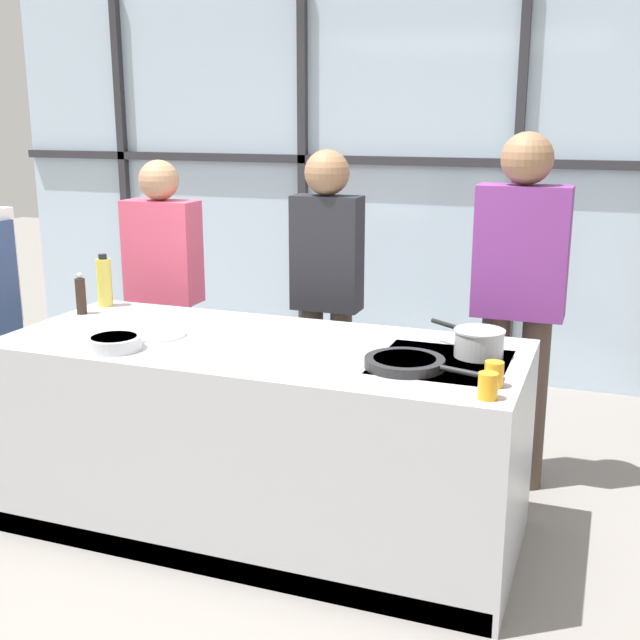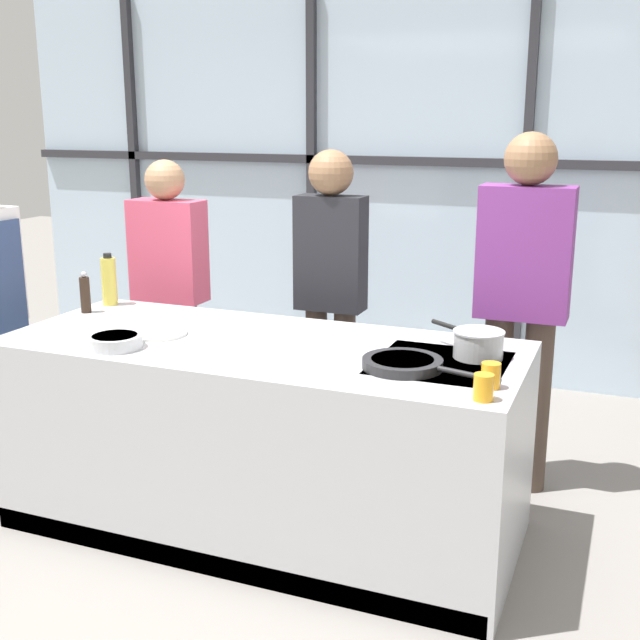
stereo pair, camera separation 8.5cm
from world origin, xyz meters
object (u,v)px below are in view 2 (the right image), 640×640
Objects in this scene: juice_glass_far at (491,376)px; saucepan at (478,343)px; spectator_far_left at (170,282)px; mixing_bowl at (115,341)px; oil_bottle at (109,281)px; spectator_center_right at (522,291)px; pepper_grinder at (85,294)px; juice_glass_near at (483,387)px; spectator_center_left at (331,282)px; frying_pan at (404,363)px; white_plate at (158,333)px.

saucepan is at bearing 108.01° from juice_glass_far.
spectator_far_left reaches higher than mixing_bowl.
spectator_center_right is at bearing 13.78° from oil_bottle.
oil_bottle is at bearing 13.78° from spectator_center_right.
mixing_bowl is at bearing -163.41° from saucepan.
saucepan is at bearing -1.14° from pepper_grinder.
saucepan is 1.99m from oil_bottle.
pepper_grinder is (-2.06, -0.69, -0.04)m from spectator_center_right.
juice_glass_near is at bearing -2.30° from mixing_bowl.
oil_bottle is (-1.05, -0.50, 0.02)m from spectator_center_left.
frying_pan is at bearing 8.53° from mixing_bowl.
spectator_far_left is at bearing 85.26° from pepper_grinder.
frying_pan is at bearing 149.85° from spectator_far_left.
pepper_grinder is (-0.01, -0.19, -0.03)m from oil_bottle.
pepper_grinder is (-0.57, 0.23, 0.09)m from white_plate.
spectator_center_left is at bearing 141.93° from saucepan.
oil_bottle is (-0.56, 0.41, 0.12)m from white_plate.
spectator_far_left is 0.91× the size of spectator_center_right.
spectator_center_left is 17.65× the size of juice_glass_near.
spectator_far_left is at bearing 119.19° from white_plate.
spectator_center_right is 1.04m from frying_pan.
frying_pan is (0.69, -0.98, -0.08)m from spectator_center_left.
spectator_center_left is at bearing 25.62° from oil_bottle.
spectator_far_left is 4.70× the size of saucepan.
spectator_center_left is at bearing 33.08° from pepper_grinder.
mixing_bowl is (-1.47, -0.44, -0.03)m from saucepan.
spectator_far_left is 2.00m from spectator_center_right.
oil_bottle is at bearing 160.85° from juice_glass_near.
saucepan is (0.93, -0.73, -0.04)m from spectator_center_left.
spectator_far_left reaches higher than frying_pan.
pepper_grinder is at bearing 33.08° from spectator_center_left.
frying_pan is 2.40× the size of mixing_bowl.
juice_glass_far is (2.09, -0.59, -0.08)m from oil_bottle.
white_plate is 1.55m from juice_glass_far.
oil_bottle reaches higher than frying_pan.
white_plate is at bearing -172.42° from saucepan.
pepper_grinder is 2.14m from juice_glass_far.
spectator_center_right is 1.23m from juice_glass_near.
white_plate is at bearing -36.56° from oil_bottle.
mixing_bowl is at bearing -171.47° from frying_pan.
frying_pan is at bearing 125.10° from spectator_center_left.
juice_glass_far is at bearing 2.75° from mixing_bowl.
spectator_far_left reaches higher than saucepan.
white_plate is at bearing -21.84° from pepper_grinder.
white_plate is 2.81× the size of juice_glass_near.
white_plate is (-1.42, -0.19, -0.05)m from saucepan.
juice_glass_far is (1.53, -0.17, 0.04)m from white_plate.
saucepan is 1.43m from white_plate.
spectator_center_right is 3.16× the size of frying_pan.
spectator_far_left is 1.05m from white_plate.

